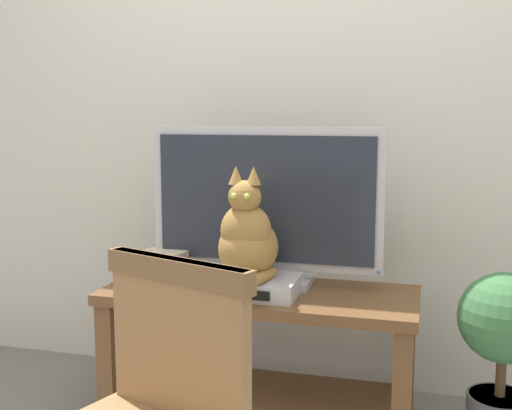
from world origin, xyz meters
TOP-DOWN VIEW (x-y plane):
  - back_wall at (0.00, 0.99)m, footprint 7.00×0.12m
  - tv_stand at (-0.07, 0.50)m, footprint 1.27×0.50m
  - tv at (-0.07, 0.60)m, footprint 0.97×0.20m
  - media_box at (-0.10, 0.44)m, footprint 0.40×0.26m
  - cat at (-0.10, 0.42)m, footprint 0.23×0.36m
  - book_stack at (-0.52, 0.52)m, footprint 0.23×0.18m
  - potted_plant at (0.85, 0.41)m, footprint 0.32×0.32m

SIDE VIEW (x-z plane):
  - tv_stand at x=-0.07m, z-range 0.10..0.65m
  - potted_plant at x=0.85m, z-range 0.07..0.77m
  - media_box at x=-0.10m, z-range 0.55..0.62m
  - book_stack at x=-0.52m, z-range 0.55..0.68m
  - cat at x=-0.10m, z-range 0.56..1.00m
  - tv at x=-0.07m, z-range 0.56..1.22m
  - back_wall at x=0.00m, z-range 0.00..2.80m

